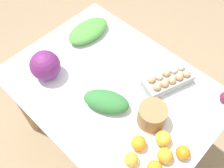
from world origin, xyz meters
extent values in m
plane|color=#937A5B|center=(0.00, 0.00, 0.00)|extent=(8.00, 8.00, 0.00)
cube|color=silver|center=(0.00, 0.00, 0.76)|extent=(1.17, 0.87, 0.03)
cylinder|color=tan|center=(-0.53, -0.37, 0.37)|extent=(0.06, 0.06, 0.75)
cylinder|color=tan|center=(-0.53, 0.37, 0.37)|extent=(0.06, 0.06, 0.75)
cylinder|color=tan|center=(0.53, 0.37, 0.37)|extent=(0.06, 0.06, 0.75)
sphere|color=#6B2366|center=(-0.32, -0.20, 0.86)|extent=(0.17, 0.17, 0.17)
cube|color=#A8A8A3|center=(0.21, 0.22, 0.81)|extent=(0.21, 0.30, 0.06)
sphere|color=tan|center=(0.21, 0.12, 0.85)|extent=(0.04, 0.04, 0.04)
sphere|color=tan|center=(0.22, 0.17, 0.85)|extent=(0.04, 0.04, 0.04)
sphere|color=tan|center=(0.24, 0.21, 0.85)|extent=(0.04, 0.04, 0.04)
sphere|color=tan|center=(0.25, 0.26, 0.85)|extent=(0.04, 0.04, 0.04)
sphere|color=tan|center=(0.27, 0.30, 0.85)|extent=(0.04, 0.04, 0.04)
sphere|color=tan|center=(0.16, 0.14, 0.85)|extent=(0.04, 0.04, 0.04)
sphere|color=white|center=(0.17, 0.19, 0.85)|extent=(0.04, 0.04, 0.04)
sphere|color=tan|center=(0.19, 0.23, 0.85)|extent=(0.04, 0.04, 0.04)
sphere|color=white|center=(0.20, 0.28, 0.85)|extent=(0.04, 0.04, 0.04)
sphere|color=white|center=(0.22, 0.32, 0.85)|extent=(0.04, 0.04, 0.04)
cylinder|color=#997047|center=(0.29, -0.02, 0.84)|extent=(0.14, 0.14, 0.12)
ellipsoid|color=#4C933D|center=(-0.39, 0.18, 0.81)|extent=(0.17, 0.30, 0.07)
ellipsoid|color=#337538|center=(0.06, -0.11, 0.82)|extent=(0.28, 0.23, 0.09)
sphere|color=orange|center=(0.46, -0.20, 0.81)|extent=(0.07, 0.07, 0.07)
sphere|color=orange|center=(0.51, -0.06, 0.81)|extent=(0.07, 0.07, 0.07)
sphere|color=#F9A833|center=(0.40, -0.07, 0.81)|extent=(0.08, 0.08, 0.08)
sphere|color=#F9A833|center=(0.36, -0.25, 0.81)|extent=(0.07, 0.07, 0.07)
sphere|color=orange|center=(0.46, -0.13, 0.81)|extent=(0.07, 0.07, 0.07)
sphere|color=orange|center=(0.33, -0.16, 0.81)|extent=(0.07, 0.07, 0.07)
camera|label=1|loc=(0.53, -0.56, 1.94)|focal=40.00mm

